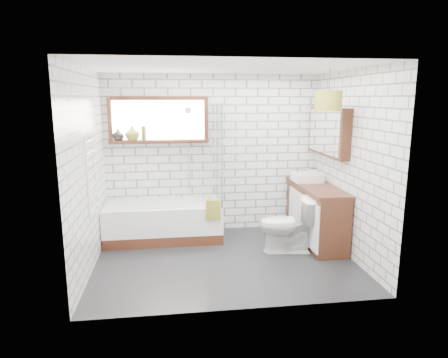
{
  "coord_description": "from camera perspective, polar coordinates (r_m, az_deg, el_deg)",
  "views": [
    {
      "loc": [
        -0.69,
        -5.0,
        2.14
      ],
      "look_at": [
        0.02,
        0.25,
        1.06
      ],
      "focal_mm": 32.0,
      "sensor_mm": 36.0,
      "label": 1
    }
  ],
  "objects": [
    {
      "name": "vase_dark",
      "position": [
        6.3,
        -14.89,
        6.0
      ],
      "size": [
        0.22,
        0.22,
        0.18
      ],
      "primitive_type": "imported",
      "rotation": [
        0.0,
        0.0,
        -0.31
      ],
      "color": "black",
      "rests_on": "window"
    },
    {
      "name": "wall_right",
      "position": [
        5.61,
        17.63,
        1.9
      ],
      "size": [
        0.01,
        2.6,
        2.5
      ],
      "primitive_type": "cube",
      "color": "white",
      "rests_on": "ground"
    },
    {
      "name": "mirror_cabinet",
      "position": [
        6.08,
        14.72,
        6.56
      ],
      "size": [
        0.16,
        1.2,
        0.7
      ],
      "primitive_type": "cube",
      "color": "#391A0F",
      "rests_on": "wall_right"
    },
    {
      "name": "vase_olive",
      "position": [
        6.28,
        -12.99,
        6.27
      ],
      "size": [
        0.26,
        0.26,
        0.23
      ],
      "primitive_type": "imported",
      "rotation": [
        0.0,
        0.0,
        0.23
      ],
      "color": "olive",
      "rests_on": "window"
    },
    {
      "name": "window",
      "position": [
        6.27,
        -9.31,
        8.3
      ],
      "size": [
        1.52,
        0.16,
        0.68
      ],
      "primitive_type": "cube",
      "color": "#391A0F",
      "rests_on": "wall_back"
    },
    {
      "name": "towel_green",
      "position": [
        5.78,
        -1.54,
        -4.45
      ],
      "size": [
        0.21,
        0.06,
        0.29
      ],
      "primitive_type": "cube",
      "color": "olive",
      "rests_on": "bathtub"
    },
    {
      "name": "vanity",
      "position": [
        6.17,
        12.97,
        -4.78
      ],
      "size": [
        0.49,
        1.52,
        0.87
      ],
      "primitive_type": "cube",
      "color": "#391A0F",
      "rests_on": "floor"
    },
    {
      "name": "floor",
      "position": [
        5.48,
        0.1,
        -11.47
      ],
      "size": [
        3.4,
        2.6,
        0.01
      ],
      "primitive_type": "cube",
      "color": "black",
      "rests_on": "ground"
    },
    {
      "name": "shower_screen",
      "position": [
        6.01,
        -0.74,
        3.68
      ],
      "size": [
        0.02,
        0.72,
        1.5
      ],
      "primitive_type": "cube",
      "color": "white",
      "rests_on": "bathtub"
    },
    {
      "name": "pendant",
      "position": [
        5.28,
        14.69,
        10.77
      ],
      "size": [
        0.34,
        0.34,
        0.25
      ],
      "primitive_type": "cylinder",
      "color": "olive",
      "rests_on": "ceiling"
    },
    {
      "name": "bottle",
      "position": [
        6.26,
        -11.38,
        6.28
      ],
      "size": [
        0.09,
        0.09,
        0.21
      ],
      "primitive_type": "cylinder",
      "rotation": [
        0.0,
        0.0,
        -0.43
      ],
      "color": "olive",
      "rests_on": "window"
    },
    {
      "name": "bathtub",
      "position": [
        6.2,
        -8.62,
        -6.01
      ],
      "size": [
        1.75,
        0.77,
        0.57
      ],
      "primitive_type": "cube",
      "color": "white",
      "rests_on": "floor"
    },
    {
      "name": "basin",
      "position": [
        6.28,
        11.78,
        0.23
      ],
      "size": [
        0.42,
        0.37,
        0.12
      ],
      "primitive_type": "cube",
      "color": "white",
      "rests_on": "vanity"
    },
    {
      "name": "wall_back",
      "position": [
        6.4,
        -1.5,
        3.57
      ],
      "size": [
        3.4,
        0.01,
        2.5
      ],
      "primitive_type": "cube",
      "color": "white",
      "rests_on": "ground"
    },
    {
      "name": "towel_radiator",
      "position": [
        5.18,
        -18.41,
        0.51
      ],
      "size": [
        0.06,
        0.52,
        1.0
      ],
      "primitive_type": "cube",
      "color": "white",
      "rests_on": "wall_left"
    },
    {
      "name": "towel_beige",
      "position": [
        5.78,
        -1.54,
        -4.45
      ],
      "size": [
        0.18,
        0.05,
        0.23
      ],
      "primitive_type": "cube",
      "color": "tan",
      "rests_on": "bathtub"
    },
    {
      "name": "wall_front",
      "position": [
        3.86,
        2.77,
        -1.76
      ],
      "size": [
        3.4,
        0.01,
        2.5
      ],
      "primitive_type": "cube",
      "color": "white",
      "rests_on": "ground"
    },
    {
      "name": "shower_riser",
      "position": [
        6.31,
        -5.08,
        4.33
      ],
      "size": [
        0.02,
        0.02,
        1.3
      ],
      "primitive_type": "cylinder",
      "color": "silver",
      "rests_on": "wall_back"
    },
    {
      "name": "ceiling",
      "position": [
        5.06,
        0.12,
        15.71
      ],
      "size": [
        3.4,
        2.6,
        0.01
      ],
      "primitive_type": "cube",
      "color": "white",
      "rests_on": "ground"
    },
    {
      "name": "tap",
      "position": [
        6.33,
        13.17,
        0.81
      ],
      "size": [
        0.03,
        0.03,
        0.15
      ],
      "primitive_type": "cylinder",
      "rotation": [
        0.0,
        0.0,
        -0.14
      ],
      "color": "silver",
      "rests_on": "vanity"
    },
    {
      "name": "toilet",
      "position": [
        5.69,
        9.03,
        -6.47
      ],
      "size": [
        0.54,
        0.82,
        0.78
      ],
      "primitive_type": "imported",
      "rotation": [
        0.0,
        0.0,
        -1.7
      ],
      "color": "white",
      "rests_on": "floor"
    },
    {
      "name": "wall_left",
      "position": [
        5.18,
        -18.94,
        1.04
      ],
      "size": [
        0.01,
        2.6,
        2.5
      ],
      "primitive_type": "cube",
      "color": "white",
      "rests_on": "ground"
    }
  ]
}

